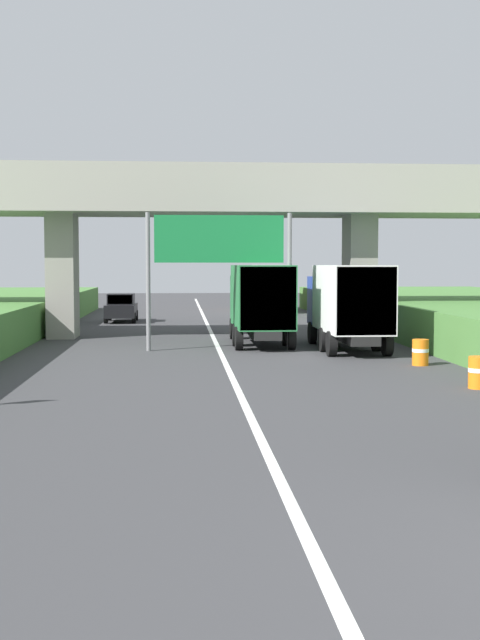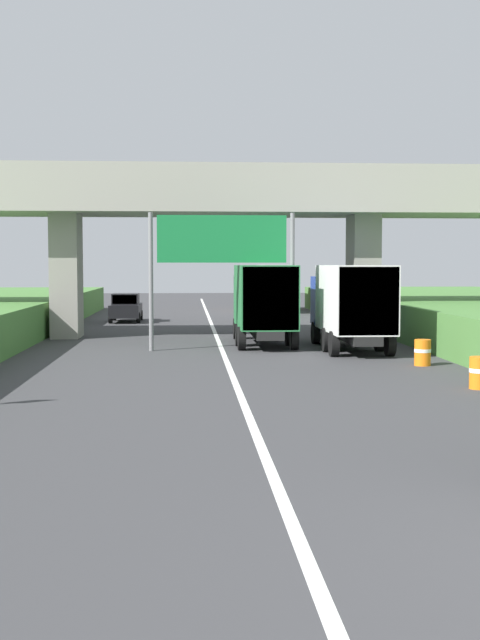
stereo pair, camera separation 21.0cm
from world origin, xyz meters
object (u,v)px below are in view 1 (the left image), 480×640
construction_barrel_3 (478,372)px  construction_barrel_4 (420,352)px  truck_orange (270,285)px  truck_blue (348,302)px  car_black (121,308)px  overhead_highway_sign (219,248)px  truck_green (260,300)px

construction_barrel_3 → construction_barrel_4: same height
truck_orange → construction_barrel_4: (1.61, -32.84, -1.47)m
truck_orange → construction_barrel_4: truck_orange is taller
truck_blue → construction_barrel_4: (1.47, -5.23, -1.47)m
car_black → construction_barrel_3: 30.10m
overhead_highway_sign → car_black: size_ratio=1.43×
overhead_highway_sign → car_black: 17.94m
truck_orange → car_black: bearing=-134.2°
truck_orange → construction_barrel_3: bearing=-87.5°
overhead_highway_sign → truck_blue: overhead_highway_sign is taller
truck_green → truck_orange: size_ratio=1.00×
overhead_highway_sign → construction_barrel_4: overhead_highway_sign is taller
overhead_highway_sign → truck_blue: bearing=-2.8°
construction_barrel_4 → construction_barrel_3: bearing=-89.1°
truck_green → car_black: size_ratio=1.78×
overhead_highway_sign → truck_green: (1.86, 2.25, -2.18)m
car_black → overhead_highway_sign: bearing=-73.1°
truck_green → truck_orange: (3.19, 25.11, 0.00)m
overhead_highway_sign → car_black: (-5.12, 16.89, -3.26)m
truck_green → construction_barrel_4: 9.22m
overhead_highway_sign → truck_orange: (5.06, 27.36, -2.18)m
truck_green → construction_barrel_3: (4.88, -13.02, -1.47)m
construction_barrel_4 → truck_orange: bearing=92.8°
truck_orange → construction_barrel_4: bearing=-87.2°
car_black → construction_barrel_4: car_black is taller
overhead_highway_sign → construction_barrel_4: 9.37m
truck_orange → car_black: 14.64m
overhead_highway_sign → truck_orange: overhead_highway_sign is taller
truck_green → truck_blue: bearing=-37.0°
car_black → truck_green: bearing=-64.5°
truck_orange → car_black: (-10.18, -10.47, -1.08)m
overhead_highway_sign → truck_blue: size_ratio=0.81×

